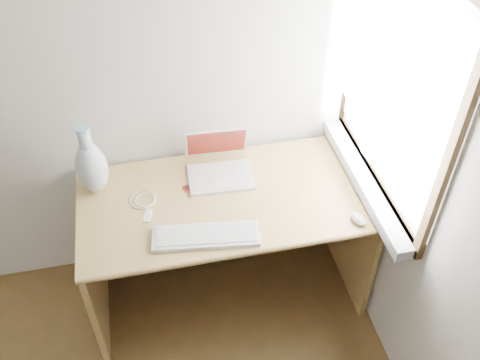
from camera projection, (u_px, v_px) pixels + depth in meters
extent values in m
cube|color=white|center=(397.00, 83.00, 2.20)|extent=(0.01, 0.90, 1.00)
cube|color=#979799|center=(364.00, 179.00, 2.55)|extent=(0.10, 0.96, 0.06)
cube|color=white|center=(381.00, 78.00, 2.16)|extent=(0.02, 0.84, 0.92)
cube|color=tan|center=(225.00, 199.00, 2.55)|extent=(1.39, 0.69, 0.03)
cube|color=tan|center=(95.00, 270.00, 2.69)|extent=(0.03, 0.65, 0.70)
cube|color=tan|center=(349.00, 228.00, 2.90)|extent=(0.03, 0.65, 0.70)
cube|color=tan|center=(215.00, 189.00, 2.96)|extent=(1.33, 0.03, 0.46)
cube|color=white|center=(221.00, 177.00, 2.63)|extent=(0.33, 0.24, 0.02)
cube|color=white|center=(221.00, 176.00, 2.62)|extent=(0.29, 0.14, 0.00)
cube|color=white|center=(216.00, 147.00, 2.64)|extent=(0.32, 0.10, 0.20)
cube|color=maroon|center=(216.00, 147.00, 2.64)|extent=(0.29, 0.08, 0.17)
cube|color=white|center=(206.00, 236.00, 2.34)|extent=(0.48, 0.20, 0.02)
cube|color=white|center=(206.00, 234.00, 2.34)|extent=(0.45, 0.17, 0.00)
ellipsoid|color=white|center=(358.00, 219.00, 2.41)|extent=(0.08, 0.10, 0.03)
cube|color=red|center=(190.00, 190.00, 2.57)|extent=(0.07, 0.09, 0.01)
cube|color=black|center=(190.00, 189.00, 2.57)|extent=(0.04, 0.04, 0.00)
torus|color=white|center=(143.00, 200.00, 2.52)|extent=(0.16, 0.16, 0.01)
cube|color=white|center=(148.00, 216.00, 2.44)|extent=(0.05, 0.08, 0.01)
ellipsoid|color=silver|center=(92.00, 168.00, 2.48)|extent=(0.15, 0.15, 0.28)
cylinder|color=silver|center=(84.00, 139.00, 2.37)|extent=(0.06, 0.06, 0.11)
cylinder|color=#7DB8C9|center=(82.00, 129.00, 2.33)|extent=(0.07, 0.07, 0.01)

